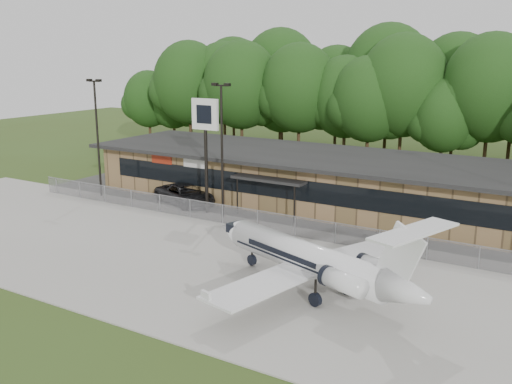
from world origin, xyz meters
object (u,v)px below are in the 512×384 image
Objects in this scene: terminal at (323,179)px; pole_sign at (205,127)px; business_jet at (313,261)px; suv at (185,195)px.

pole_sign is at bearing -133.19° from terminal.
pole_sign reaches higher than terminal.
terminal is 18.33m from business_jet.
suv is (-17.00, 11.09, -0.96)m from business_jet.
pole_sign reaches higher than suv.
suv is at bearing -149.62° from terminal.
terminal is 6.71× the size of suv.
business_jet reaches higher than suv.
pole_sign is (3.20, -1.34, 6.05)m from suv.
business_jet is at bearing -103.72° from suv.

